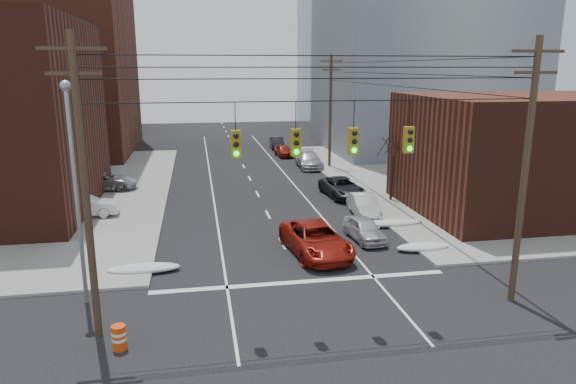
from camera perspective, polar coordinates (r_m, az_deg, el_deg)
name	(u,v)px	position (r m, az deg, el deg)	size (l,w,h in m)	color
ground	(340,357)	(18.82, 5.75, -17.74)	(160.00, 160.00, 0.00)	black
sidewalk_ne	(539,174)	(53.76, 26.08, 1.84)	(40.00, 40.00, 0.15)	gray
building_brick_tall	(12,19)	(66.52, -28.35, 16.59)	(24.00, 20.00, 30.00)	brown
building_brick_far	(60,92)	(92.02, -23.99, 10.14)	(22.00, 18.00, 12.00)	#4A1F16
building_office	(420,44)	(65.15, 14.50, 15.62)	(22.00, 20.00, 25.00)	gray
building_glass	(366,60)	(90.08, 8.63, 14.27)	(20.00, 18.00, 22.00)	gray
building_storefront	(530,154)	(39.12, 25.33, 3.83)	(16.00, 12.00, 8.00)	#4A1F16
utility_pole_left	(85,185)	(19.24, -21.65, 0.69)	(2.20, 0.28, 11.00)	#473323
utility_pole_right	(525,169)	(22.94, 24.86, 2.34)	(2.20, 0.28, 11.00)	#473323
utility_pole_far	(330,109)	(51.27, 4.73, 9.13)	(2.20, 0.28, 11.00)	#473323
traffic_signals	(325,140)	(19.15, 4.12, 5.77)	(17.00, 0.42, 2.02)	black
street_light	(74,176)	(22.38, -22.65, 1.66)	(0.44, 0.44, 9.32)	gray
bare_tree	(392,171)	(38.86, 11.45, 2.31)	(2.09, 2.20, 4.93)	black
snow_nw	(144,268)	(26.37, -15.72, -8.17)	(3.50, 1.08, 0.42)	silver
snow_ne	(423,247)	(29.25, 14.75, -5.92)	(3.00, 1.08, 0.42)	silver
snow_east_far	(392,223)	(33.17, 11.53, -3.41)	(4.00, 1.08, 0.42)	silver
red_pickup	(316,239)	(27.68, 3.12, -5.27)	(2.71, 5.88, 1.63)	maroon
parked_car_a	(364,229)	(30.19, 8.49, -4.09)	(1.56, 3.88, 1.32)	silver
parked_car_b	(364,205)	(35.17, 8.42, -1.44)	(1.52, 4.36, 1.44)	silver
parked_car_c	(342,187)	(40.08, 6.03, 0.52)	(2.43, 5.27, 1.46)	black
parked_car_d	(309,160)	(51.47, 2.34, 3.58)	(2.22, 5.46, 1.58)	#AFAFB4
parked_car_e	(284,151)	(58.03, -0.48, 4.61)	(1.57, 3.89, 1.33)	maroon
parked_car_f	(277,143)	(63.91, -1.25, 5.48)	(1.51, 4.32, 1.42)	black
lot_car_a	(84,206)	(36.53, -21.72, -1.46)	(1.53, 4.39, 1.45)	white
lot_car_b	(104,181)	(44.06, -19.76, 1.16)	(2.39, 5.18, 1.44)	#A8A9AD
lot_car_d	(17,180)	(47.32, -27.86, 1.18)	(1.68, 4.19, 1.43)	#A8A9AD
construction_barrel	(119,337)	(19.85, -18.25, -15.07)	(0.59, 0.59, 0.91)	#DE3E0B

